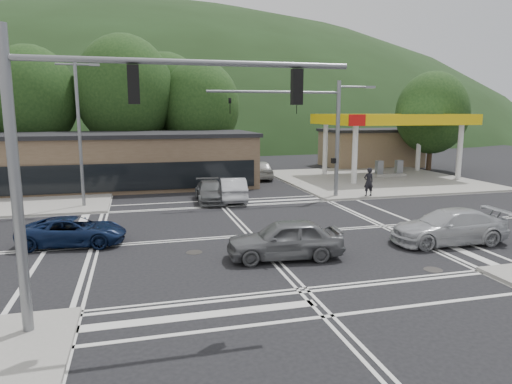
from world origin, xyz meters
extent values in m
plane|color=black|center=(0.00, 0.00, 0.00)|extent=(120.00, 120.00, 0.00)
cube|color=gray|center=(15.00, 15.00, 0.07)|extent=(16.00, 16.00, 0.15)
cylinder|color=silver|center=(12.00, 13.00, 2.50)|extent=(0.44, 0.44, 5.00)
cylinder|color=silver|center=(12.00, 19.00, 2.50)|extent=(0.44, 0.44, 5.00)
cylinder|color=silver|center=(22.00, 13.00, 2.50)|extent=(0.44, 0.44, 5.00)
cylinder|color=silver|center=(22.00, 19.00, 2.50)|extent=(0.44, 0.44, 5.00)
cube|color=silver|center=(17.00, 16.00, 5.30)|extent=(12.00, 8.00, 0.60)
cube|color=yellow|center=(17.00, 12.00, 5.30)|extent=(12.20, 0.25, 0.90)
cube|color=yellow|center=(17.00, 20.00, 5.30)|extent=(12.20, 0.25, 0.90)
cube|color=yellow|center=(11.00, 16.00, 5.30)|extent=(0.25, 8.20, 0.90)
cube|color=yellow|center=(23.00, 16.00, 5.30)|extent=(0.25, 8.20, 0.90)
cube|color=red|center=(11.50, 11.85, 5.30)|extent=(1.40, 0.12, 0.90)
cube|color=gray|center=(17.00, 16.00, 0.25)|extent=(3.00, 1.00, 0.30)
cube|color=slate|center=(16.00, 16.00, 0.95)|extent=(0.60, 0.50, 1.30)
cube|color=slate|center=(18.00, 16.00, 0.95)|extent=(0.60, 0.50, 1.30)
cube|color=#846B4F|center=(20.00, 25.00, 1.90)|extent=(10.00, 6.00, 3.80)
cube|color=brown|center=(-8.00, 17.00, 2.00)|extent=(24.00, 8.00, 4.00)
ellipsoid|color=#1D3216|center=(0.00, 90.00, 0.00)|extent=(252.00, 126.00, 140.00)
cylinder|color=#382619|center=(-14.00, 24.00, 2.42)|extent=(0.50, 0.50, 4.84)
ellipsoid|color=black|center=(-14.00, 24.00, 7.15)|extent=(8.00, 8.00, 9.20)
cylinder|color=#382619|center=(-6.00, 24.00, 2.64)|extent=(0.50, 0.50, 5.28)
ellipsoid|color=black|center=(-6.00, 24.00, 7.80)|extent=(9.00, 9.00, 10.35)
cylinder|color=#382619|center=(1.00, 24.00, 2.20)|extent=(0.50, 0.50, 4.40)
ellipsoid|color=black|center=(1.00, 24.00, 6.50)|extent=(7.60, 7.60, 8.74)
cylinder|color=#382619|center=(-2.00, 28.00, 2.42)|extent=(0.50, 0.50, 4.84)
ellipsoid|color=black|center=(-2.00, 28.00, 7.15)|extent=(8.40, 8.40, 9.66)
cylinder|color=#382619|center=(24.00, 20.00, 1.98)|extent=(0.50, 0.50, 3.96)
ellipsoid|color=black|center=(24.00, 20.00, 5.85)|extent=(7.20, 7.20, 8.28)
cylinder|color=slate|center=(-8.50, 9.00, 4.50)|extent=(0.20, 0.20, 9.00)
cylinder|color=slate|center=(-8.50, 9.00, 8.70)|extent=(2.20, 0.12, 0.12)
cube|color=slate|center=(-7.40, 9.00, 8.70)|extent=(0.60, 0.25, 0.15)
cylinder|color=slate|center=(8.20, 8.20, 4.00)|extent=(0.28, 0.28, 8.00)
cylinder|color=slate|center=(3.70, 8.20, 7.20)|extent=(9.00, 0.16, 0.16)
imported|color=black|center=(5.20, 8.20, 6.30)|extent=(0.16, 0.20, 1.00)
imported|color=black|center=(0.70, 8.20, 6.30)|extent=(0.16, 0.20, 1.00)
cylinder|color=slate|center=(9.40, 8.20, 7.60)|extent=(2.40, 0.12, 0.12)
cube|color=slate|center=(10.50, 8.20, 7.60)|extent=(0.70, 0.30, 0.15)
cube|color=black|center=(7.95, 8.20, 2.60)|extent=(0.25, 0.30, 0.35)
cylinder|color=slate|center=(-8.20, -8.20, 4.00)|extent=(0.28, 0.28, 8.00)
cylinder|color=slate|center=(-3.70, -8.20, 7.20)|extent=(9.00, 0.16, 0.16)
cube|color=black|center=(-5.20, -8.20, 6.60)|extent=(0.30, 0.25, 1.00)
cube|color=black|center=(-0.70, -8.20, 6.60)|extent=(0.30, 0.25, 1.00)
imported|color=#0E1C3F|center=(-8.10, 0.50, 0.64)|extent=(4.82, 2.69, 1.28)
imported|color=slate|center=(0.49, -3.72, 0.81)|extent=(4.89, 2.35, 1.61)
imported|color=#B3B6BB|center=(8.38, -3.53, 0.77)|extent=(5.44, 2.45, 1.55)
imported|color=#B7B9BF|center=(1.00, 9.00, 0.79)|extent=(2.27, 4.94, 1.57)
imported|color=#B1B1AD|center=(5.50, 18.53, 0.83)|extent=(2.51, 5.08, 1.66)
imported|color=#525556|center=(-0.50, 9.00, 0.68)|extent=(2.18, 4.80, 1.36)
imported|color=black|center=(10.33, 7.50, 1.14)|extent=(0.73, 0.49, 1.98)
camera|label=1|loc=(-5.21, -20.75, 5.88)|focal=32.00mm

